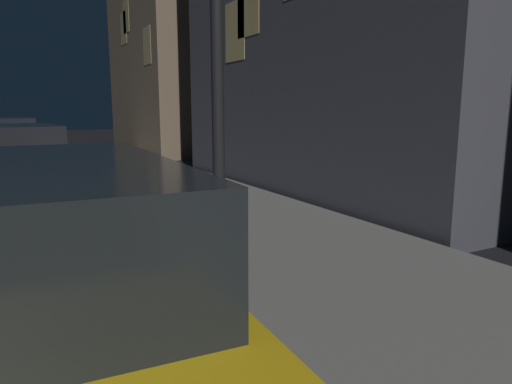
% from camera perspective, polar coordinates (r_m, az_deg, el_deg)
% --- Properties ---
extents(car_yellow_cab, '(2.22, 4.32, 1.43)m').
position_cam_1_polar(car_yellow_cab, '(2.72, -28.36, -11.82)').
color(car_yellow_cab, gold).
rests_on(car_yellow_cab, ground).
extents(car_red, '(2.20, 4.44, 1.43)m').
position_cam_1_polar(car_red, '(8.30, -28.47, 2.18)').
color(car_red, maroon).
rests_on(car_red, ground).
extents(car_blue, '(2.06, 4.40, 1.43)m').
position_cam_1_polar(car_blue, '(14.81, -28.52, 5.21)').
color(car_blue, navy).
rests_on(car_blue, ground).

